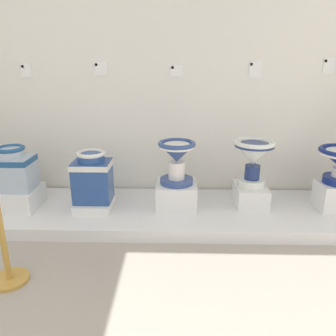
# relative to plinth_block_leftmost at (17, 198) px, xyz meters

# --- Properties ---
(ground_plane) EXTENTS (6.17, 5.23, 0.02)m
(ground_plane) POSITION_rel_plinth_block_leftmost_xyz_m (1.46, -1.31, -0.21)
(ground_plane) COLOR #A3998C
(wall_back) EXTENTS (4.37, 0.06, 2.82)m
(wall_back) POSITION_rel_plinth_block_leftmost_xyz_m (1.46, 0.54, 1.21)
(wall_back) COLOR white
(wall_back) RESTS_ON ground_plane
(display_platform) EXTENTS (3.69, 0.93, 0.11)m
(display_platform) POSITION_rel_plinth_block_leftmost_xyz_m (1.46, 0.02, -0.14)
(display_platform) COLOR white
(display_platform) RESTS_ON ground_plane
(plinth_block_leftmost) EXTENTS (0.40, 0.39, 0.18)m
(plinth_block_leftmost) POSITION_rel_plinth_block_leftmost_xyz_m (0.00, 0.00, 0.00)
(plinth_block_leftmost) COLOR white
(plinth_block_leftmost) RESTS_ON display_platform
(antique_toilet_leftmost) EXTENTS (0.36, 0.28, 0.40)m
(antique_toilet_leftmost) POSITION_rel_plinth_block_leftmost_xyz_m (0.00, 0.00, 0.29)
(antique_toilet_leftmost) COLOR #AEBFD2
(antique_toilet_leftmost) RESTS_ON plinth_block_leftmost
(plinth_block_central_ornate) EXTENTS (0.33, 0.35, 0.08)m
(plinth_block_central_ornate) POSITION_rel_plinth_block_leftmost_xyz_m (0.73, -0.01, -0.05)
(plinth_block_central_ornate) COLOR white
(plinth_block_central_ornate) RESTS_ON display_platform
(antique_toilet_central_ornate) EXTENTS (0.34, 0.27, 0.47)m
(antique_toilet_central_ornate) POSITION_rel_plinth_block_leftmost_xyz_m (0.73, -0.01, 0.23)
(antique_toilet_central_ornate) COLOR #2A4B8E
(antique_toilet_central_ornate) RESTS_ON plinth_block_central_ornate
(plinth_block_squat_floral) EXTENTS (0.37, 0.36, 0.23)m
(plinth_block_squat_floral) POSITION_rel_plinth_block_leftmost_xyz_m (1.49, 0.06, 0.02)
(plinth_block_squat_floral) COLOR white
(plinth_block_squat_floral) RESTS_ON display_platform
(antique_toilet_squat_floral) EXTENTS (0.34, 0.34, 0.39)m
(antique_toilet_squat_floral) POSITION_rel_plinth_block_leftmost_xyz_m (1.49, 0.06, 0.40)
(antique_toilet_squat_floral) COLOR #324988
(antique_toilet_squat_floral) RESTS_ON plinth_block_squat_floral
(plinth_block_rightmost) EXTENTS (0.29, 0.37, 0.19)m
(plinth_block_rightmost) POSITION_rel_plinth_block_leftmost_xyz_m (2.19, 0.12, 0.00)
(plinth_block_rightmost) COLOR white
(plinth_block_rightmost) RESTS_ON display_platform
(antique_toilet_rightmost) EXTENTS (0.37, 0.37, 0.44)m
(antique_toilet_rightmost) POSITION_rel_plinth_block_leftmost_xyz_m (2.19, 0.12, 0.39)
(antique_toilet_rightmost) COLOR white
(antique_toilet_rightmost) RESTS_ON plinth_block_rightmost
(plinth_block_tall_cobalt) EXTENTS (0.34, 0.29, 0.25)m
(plinth_block_tall_cobalt) POSITION_rel_plinth_block_leftmost_xyz_m (2.96, 0.03, 0.04)
(plinth_block_tall_cobalt) COLOR white
(plinth_block_tall_cobalt) RESTS_ON display_platform
(info_placard_first) EXTENTS (0.10, 0.01, 0.13)m
(info_placard_first) POSITION_rel_plinth_block_leftmost_xyz_m (0.01, 0.50, 1.13)
(info_placard_first) COLOR white
(info_placard_second) EXTENTS (0.13, 0.01, 0.13)m
(info_placard_second) POSITION_rel_plinth_block_leftmost_xyz_m (0.74, 0.50, 1.14)
(info_placard_second) COLOR white
(info_placard_third) EXTENTS (0.12, 0.01, 0.11)m
(info_placard_third) POSITION_rel_plinth_block_leftmost_xyz_m (1.48, 0.50, 1.12)
(info_placard_third) COLOR white
(info_placard_fourth) EXTENTS (0.12, 0.01, 0.15)m
(info_placard_fourth) POSITION_rel_plinth_block_leftmost_xyz_m (2.23, 0.50, 1.14)
(info_placard_fourth) COLOR white
(info_placard_fifth) EXTENTS (0.10, 0.01, 0.15)m
(info_placard_fifth) POSITION_rel_plinth_block_leftmost_xyz_m (2.92, 0.50, 1.18)
(info_placard_fifth) COLOR white
(stanchion_post_near_left) EXTENTS (0.25, 0.25, 0.94)m
(stanchion_post_near_left) POSITION_rel_plinth_block_leftmost_xyz_m (0.36, -0.94, 0.08)
(stanchion_post_near_left) COLOR #C18F3B
(stanchion_post_near_left) RESTS_ON ground_plane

